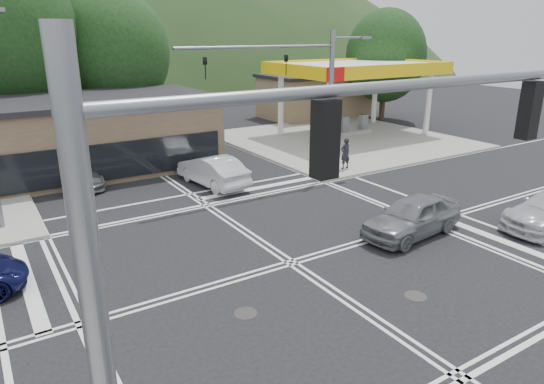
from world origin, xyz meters
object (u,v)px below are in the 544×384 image
car_northbound (76,173)px  car_queue_b (195,137)px  car_grey_center (412,216)px  car_queue_a (212,171)px  pedestrian (345,153)px

car_northbound → car_queue_b: bearing=25.7°
car_grey_center → car_northbound: car_grey_center is taller
car_northbound → car_grey_center: bearing=-57.5°
car_queue_b → car_northbound: car_queue_b is taller
car_queue_a → car_queue_b: (2.81, 8.77, -0.04)m
car_grey_center → pedestrian: (4.01, 8.85, 0.25)m
car_grey_center → car_queue_a: size_ratio=0.97×
car_grey_center → car_queue_b: size_ratio=1.05×
car_queue_a → car_northbound: 7.35m
car_grey_center → car_queue_a: bearing=-166.4°
car_grey_center → car_northbound: bearing=-151.4°
car_northbound → car_queue_a: bearing=-34.4°
car_grey_center → car_queue_a: car_grey_center is taller
car_grey_center → car_queue_b: (-1.07, 19.26, -0.04)m
car_grey_center → car_queue_a: (-3.88, 10.49, -0.00)m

